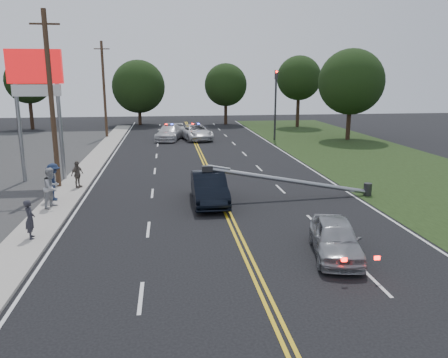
{
  "coord_description": "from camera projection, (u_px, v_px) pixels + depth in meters",
  "views": [
    {
      "loc": [
        -2.78,
        -14.03,
        6.4
      ],
      "look_at": [
        -0.18,
        5.82,
        1.7
      ],
      "focal_mm": 35.0,
      "sensor_mm": 36.0,
      "label": 1
    }
  ],
  "objects": [
    {
      "name": "ground",
      "position": [
        250.0,
        263.0,
        15.36
      ],
      "size": [
        120.0,
        120.0,
        0.0
      ],
      "primitive_type": "plane",
      "color": "black",
      "rests_on": "ground"
    },
    {
      "name": "sidewalk",
      "position": [
        66.0,
        195.0,
        23.93
      ],
      "size": [
        1.8,
        70.0,
        0.12
      ],
      "primitive_type": "cube",
      "color": "#A39D93",
      "rests_on": "ground"
    },
    {
      "name": "grass_verge",
      "position": [
        436.0,
        184.0,
        26.72
      ],
      "size": [
        12.0,
        80.0,
        0.01
      ],
      "primitive_type": "cube",
      "color": "black",
      "rests_on": "ground"
    },
    {
      "name": "centerline_yellow",
      "position": [
        218.0,
        191.0,
        25.01
      ],
      "size": [
        0.36,
        80.0,
        0.0
      ],
      "primitive_type": "cube",
      "color": "gold",
      "rests_on": "ground"
    },
    {
      "name": "pylon_sign",
      "position": [
        36.0,
        84.0,
        26.17
      ],
      "size": [
        3.2,
        0.35,
        8.0
      ],
      "color": "gray",
      "rests_on": "ground"
    },
    {
      "name": "traffic_signal",
      "position": [
        276.0,
        99.0,
        44.4
      ],
      "size": [
        0.28,
        0.41,
        7.05
      ],
      "color": "#2D2D30",
      "rests_on": "ground"
    },
    {
      "name": "fallen_streetlight",
      "position": [
        299.0,
        182.0,
        23.4
      ],
      "size": [
        9.36,
        0.44,
        1.91
      ],
      "color": "#2D2D30",
      "rests_on": "ground"
    },
    {
      "name": "utility_pole_mid",
      "position": [
        51.0,
        101.0,
        24.61
      ],
      "size": [
        1.6,
        0.28,
        10.0
      ],
      "color": "#382619",
      "rests_on": "ground"
    },
    {
      "name": "utility_pole_far",
      "position": [
        104.0,
        90.0,
        45.85
      ],
      "size": [
        1.6,
        0.28,
        10.0
      ],
      "color": "#382619",
      "rests_on": "ground"
    },
    {
      "name": "tree_5",
      "position": [
        28.0,
        81.0,
        53.15
      ],
      "size": [
        5.46,
        5.46,
        8.63
      ],
      "color": "black",
      "rests_on": "ground"
    },
    {
      "name": "tree_6",
      "position": [
        139.0,
        87.0,
        58.48
      ],
      "size": [
        7.03,
        7.03,
        8.62
      ],
      "color": "black",
      "rests_on": "ground"
    },
    {
      "name": "tree_7",
      "position": [
        226.0,
        85.0,
        58.94
      ],
      "size": [
        5.72,
        5.72,
        8.19
      ],
      "color": "black",
      "rests_on": "ground"
    },
    {
      "name": "tree_8",
      "position": [
        299.0,
        78.0,
        55.74
      ],
      "size": [
        5.64,
        5.64,
        9.06
      ],
      "color": "black",
      "rests_on": "ground"
    },
    {
      "name": "tree_9",
      "position": [
        351.0,
        82.0,
        44.21
      ],
      "size": [
        6.62,
        6.62,
        9.21
      ],
      "color": "black",
      "rests_on": "ground"
    },
    {
      "name": "crashed_sedan",
      "position": [
        209.0,
        188.0,
        22.5
      ],
      "size": [
        1.68,
        4.8,
        1.58
      ],
      "primitive_type": "imported",
      "rotation": [
        0.0,
        0.0,
        -0.0
      ],
      "color": "black",
      "rests_on": "ground"
    },
    {
      "name": "waiting_sedan",
      "position": [
        336.0,
        238.0,
        15.86
      ],
      "size": [
        2.43,
        4.27,
        1.37
      ],
      "primitive_type": "imported",
      "rotation": [
        0.0,
        0.0,
        -0.21
      ],
      "color": "#929499",
      "rests_on": "ground"
    },
    {
      "name": "emergency_a",
      "position": [
        196.0,
        132.0,
        45.42
      ],
      "size": [
        3.71,
        6.05,
        1.57
      ],
      "primitive_type": "imported",
      "rotation": [
        0.0,
        0.0,
        0.21
      ],
      "color": "silver",
      "rests_on": "ground"
    },
    {
      "name": "emergency_b",
      "position": [
        169.0,
        133.0,
        45.05
      ],
      "size": [
        3.31,
        5.67,
        1.54
      ],
      "primitive_type": "imported",
      "rotation": [
        0.0,
        0.0,
        -0.23
      ],
      "color": "silver",
      "rests_on": "ground"
    },
    {
      "name": "bystander_a",
      "position": [
        30.0,
        219.0,
        17.25
      ],
      "size": [
        0.52,
        0.66,
        1.58
      ],
      "primitive_type": "imported",
      "rotation": [
        0.0,
        0.0,
        1.85
      ],
      "color": "#28272F",
      "rests_on": "sidewalk"
    },
    {
      "name": "bystander_b",
      "position": [
        52.0,
        188.0,
        21.35
      ],
      "size": [
        1.09,
        1.19,
        1.99
      ],
      "primitive_type": "imported",
      "rotation": [
        0.0,
        0.0,
        1.14
      ],
      "color": "#A1A2A6",
      "rests_on": "sidewalk"
    },
    {
      "name": "bystander_c",
      "position": [
        54.0,
        182.0,
        22.61
      ],
      "size": [
        0.92,
        1.36,
        1.95
      ],
      "primitive_type": "imported",
      "rotation": [
        0.0,
        0.0,
        1.74
      ],
      "color": "#1B2845",
      "rests_on": "sidewalk"
    },
    {
      "name": "bystander_d",
      "position": [
        77.0,
        174.0,
        25.2
      ],
      "size": [
        0.81,
        0.97,
        1.56
      ],
      "primitive_type": "imported",
      "rotation": [
        0.0,
        0.0,
        1.0
      ],
      "color": "#5E544B",
      "rests_on": "sidewalk"
    }
  ]
}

